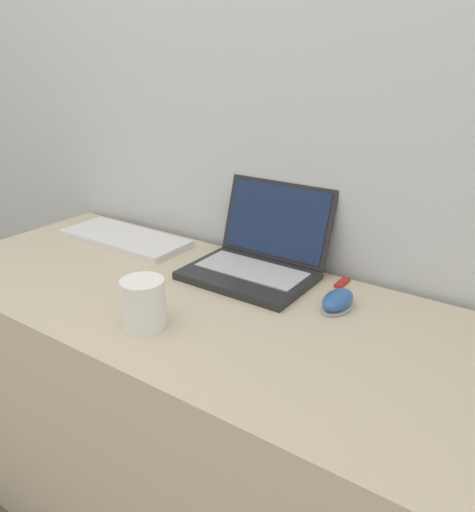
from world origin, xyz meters
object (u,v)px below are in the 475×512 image
Objects in this scene: laptop at (259,255)px; drink_cup at (144,302)px; external_keyboard at (125,238)px; usb_stick at (342,283)px; computer_mouse at (338,301)px.

laptop is 3.00× the size of drink_cup.
laptop is 0.47m from external_keyboard.
usb_stick is (0.26, 0.43, -0.05)m from drink_cup.
external_keyboard is (-0.42, 0.34, -0.05)m from drink_cup.
computer_mouse is (0.31, 0.31, -0.04)m from drink_cup.
computer_mouse is at bearing 45.47° from drink_cup.
laptop is 0.76× the size of external_keyboard.
usb_stick is at bearing 7.96° from external_keyboard.
drink_cup is 0.25× the size of external_keyboard.
laptop is 0.26m from computer_mouse.
external_keyboard is (-0.72, 0.03, -0.01)m from computer_mouse.
laptop reaches higher than usb_stick.
laptop reaches higher than drink_cup.
drink_cup reaches higher than usb_stick.
laptop is at bearing 4.34° from external_keyboard.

